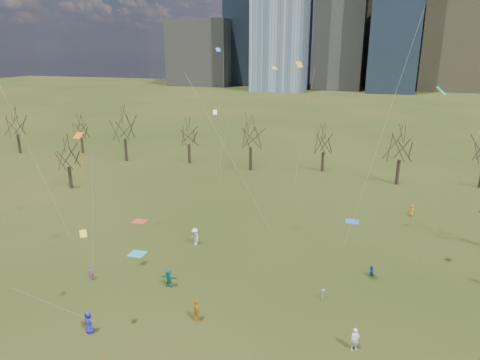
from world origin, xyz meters
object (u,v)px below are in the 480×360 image
(blanket_teal, at_px, (137,254))
(person_4, at_px, (196,311))
(blanket_navy, at_px, (352,221))
(person_1, at_px, (355,339))
(person_0, at_px, (89,322))
(blanket_crimson, at_px, (140,221))

(blanket_teal, xyz_separation_m, person_4, (10.28, -8.52, 0.86))
(blanket_navy, distance_m, person_1, 23.96)
(person_4, bearing_deg, person_0, 83.64)
(blanket_teal, bearing_deg, person_1, -20.53)
(blanket_teal, relative_size, person_1, 0.95)
(blanket_navy, distance_m, blanket_crimson, 25.98)
(person_1, bearing_deg, person_0, 165.63)
(blanket_teal, distance_m, blanket_crimson, 8.83)
(blanket_teal, xyz_separation_m, blanket_crimson, (-4.24, 7.74, 0.00))
(blanket_crimson, distance_m, person_1, 30.87)
(blanket_navy, distance_m, person_0, 32.79)
(person_0, bearing_deg, blanket_navy, 81.26)
(blanket_crimson, xyz_separation_m, person_1, (26.37, -16.02, 0.83))
(person_0, bearing_deg, blanket_crimson, 133.58)
(person_4, bearing_deg, blanket_teal, 15.59)
(blanket_navy, bearing_deg, blanket_teal, -142.74)
(blanket_crimson, bearing_deg, blanket_navy, 17.63)
(blanket_teal, height_order, blanket_crimson, same)
(blanket_crimson, height_order, person_1, person_1)
(person_1, height_order, person_4, person_4)
(blanket_navy, height_order, person_1, person_1)
(blanket_teal, distance_m, blanket_navy, 25.78)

